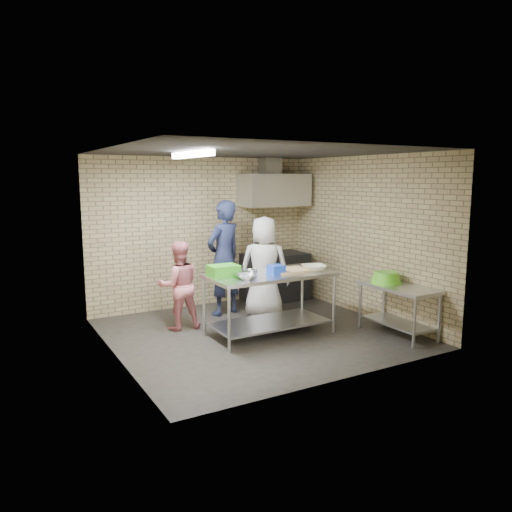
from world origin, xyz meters
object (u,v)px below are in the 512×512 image
Objects in this scene: blue_tub at (276,270)px; green_basin at (386,277)px; prep_table at (269,304)px; stove at (275,277)px; side_counter at (398,310)px; woman_white at (264,267)px; bottle_red at (271,194)px; man_navy at (224,258)px; woman_pink at (179,286)px; green_crate at (223,271)px.

green_basin is at bearing -21.23° from blue_tub.
stove is at bearing 55.89° from prep_table.
prep_table is at bearing -124.11° from stove.
woman_white reaches higher than side_counter.
green_basin is 3.01m from bottle_red.
prep_table is 2.85m from bottle_red.
side_counter is 2.61× the size of green_basin.
prep_table is 0.95× the size of man_navy.
green_basin is at bearing -82.10° from bottle_red.
bottle_red is (-0.40, 2.99, 1.65)m from side_counter.
bottle_red is 0.13× the size of woman_pink.
side_counter is 2.26m from woman_white.
blue_tub is at bearing 76.56° from man_navy.
stove is 1.47m from man_navy.
prep_table is at bearing 145.60° from woman_pink.
woman_white is (-0.84, -1.16, -1.18)m from bottle_red.
prep_table is 4.50× the size of green_crate.
woman_white is at bearing 33.49° from green_crate.
blue_tub is 0.45× the size of green_basin.
woman_white reaches higher than stove.
green_crate is 2.91m from bottle_red.
man_navy is at bearing 95.68° from blue_tub.
woman_pink is at bearing -159.52° from stove.
green_basin is at bearing -23.64° from prep_table.
side_counter is at bearing -80.71° from stove.
prep_table is 1.10× the size of woman_white.
green_crate reaches higher than green_basin.
bottle_red is (0.05, 0.24, 1.58)m from stove.
green_crate reaches higher than prep_table.
bottle_red reaches higher than prep_table.
bottle_red is at bearing 97.62° from side_counter.
prep_table is at bearing 149.75° from side_counter.
stove is at bearing 41.08° from green_crate.
man_navy reaches higher than green_crate.
woman_white is at bearing -125.84° from bottle_red.
man_navy reaches higher than prep_table.
man_navy is (-1.75, 2.31, 0.61)m from side_counter.
blue_tub is at bearing 107.05° from woman_white.
green_basin reaches higher than side_counter.
man_navy reaches higher than blue_tub.
stove is 0.61× the size of man_navy.
green_basin reaches higher than stove.
blue_tub reaches higher than side_counter.
bottle_red is 1.86m from woman_white.
green_basin is (0.43, -2.50, 0.38)m from stove.
woman_pink is at bearing -154.90° from bottle_red.
man_navy is at bearing -5.52° from woman_white.
green_basin is 2.56× the size of bottle_red.
blue_tub is at bearing 143.99° from woman_pink.
woman_white reaches higher than green_crate.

